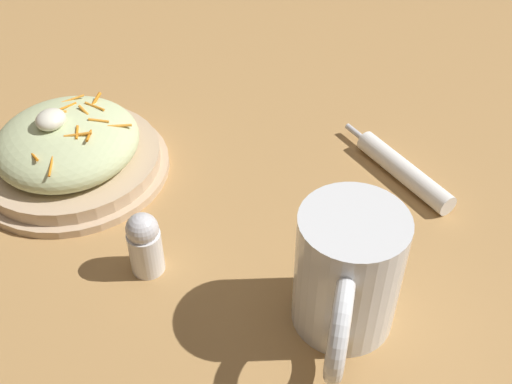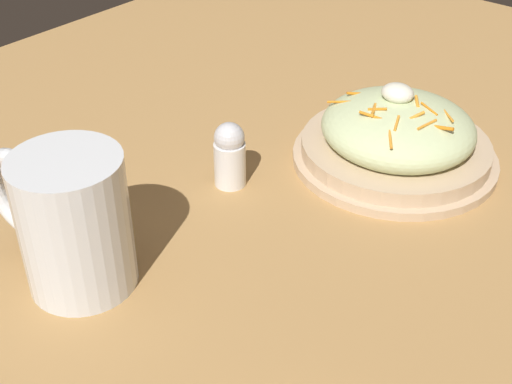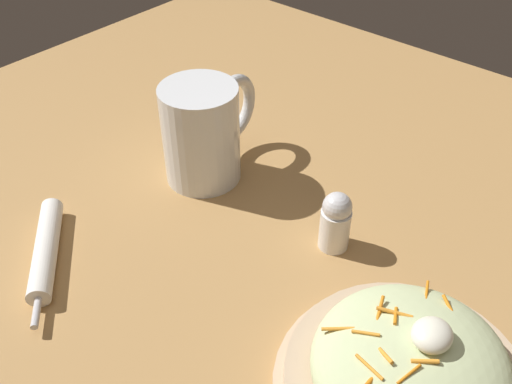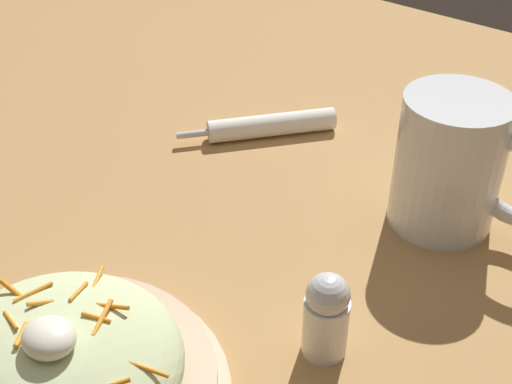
{
  "view_description": "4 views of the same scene",
  "coord_description": "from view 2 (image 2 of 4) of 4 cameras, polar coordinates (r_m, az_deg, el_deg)",
  "views": [
    {
      "loc": [
        0.57,
        0.27,
        0.51
      ],
      "look_at": [
        0.12,
        0.12,
        0.08
      ],
      "focal_mm": 44.22,
      "sensor_mm": 36.0,
      "label": 1
    },
    {
      "loc": [
        -0.25,
        0.5,
        0.44
      ],
      "look_at": [
        0.11,
        0.07,
        0.05
      ],
      "focal_mm": 49.33,
      "sensor_mm": 36.0,
      "label": 2
    },
    {
      "loc": [
        -0.23,
        -0.22,
        0.47
      ],
      "look_at": [
        0.13,
        0.09,
        0.08
      ],
      "focal_mm": 40.22,
      "sensor_mm": 36.0,
      "label": 3
    },
    {
      "loc": [
        0.37,
        -0.3,
        0.42
      ],
      "look_at": [
        0.07,
        0.09,
        0.06
      ],
      "focal_mm": 48.91,
      "sensor_mm": 36.0,
      "label": 4
    }
  ],
  "objects": [
    {
      "name": "ground_plane",
      "position": [
        0.71,
        10.45,
        -3.85
      ],
      "size": [
        1.43,
        1.43,
        0.0
      ],
      "primitive_type": "plane",
      "color": "#B2844C"
    },
    {
      "name": "beer_mug",
      "position": [
        0.64,
        -14.68,
        -2.79
      ],
      "size": [
        0.16,
        0.1,
        0.13
      ],
      "color": "white",
      "rests_on": "ground_plane"
    },
    {
      "name": "salt_shaker",
      "position": [
        0.76,
        -2.15,
        3.08
      ],
      "size": [
        0.04,
        0.04,
        0.08
      ],
      "color": "white",
      "rests_on": "ground_plane"
    },
    {
      "name": "salad_plate",
      "position": [
        0.82,
        11.33,
        4.35
      ],
      "size": [
        0.24,
        0.24,
        0.09
      ],
      "color": "#D1B28E",
      "rests_on": "ground_plane"
    }
  ]
}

